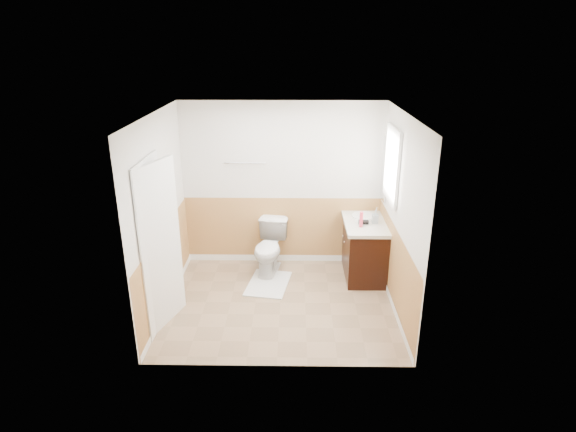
{
  "coord_description": "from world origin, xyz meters",
  "views": [
    {
      "loc": [
        0.19,
        -5.51,
        3.34
      ],
      "look_at": [
        0.1,
        0.25,
        1.15
      ],
      "focal_mm": 29.52,
      "sensor_mm": 36.0,
      "label": 1
    }
  ],
  "objects_px": {
    "vanity_cabinet": "(364,248)",
    "soap_dispenser": "(375,217)",
    "toilet": "(269,248)",
    "lotion_bottle": "(361,219)",
    "bath_mat": "(268,284)"
  },
  "relations": [
    {
      "from": "bath_mat",
      "to": "lotion_bottle",
      "type": "distance_m",
      "value": 1.62
    },
    {
      "from": "toilet",
      "to": "lotion_bottle",
      "type": "xyz_separation_m",
      "value": [
        1.3,
        -0.27,
        0.57
      ]
    },
    {
      "from": "toilet",
      "to": "bath_mat",
      "type": "xyz_separation_m",
      "value": [
        -0.0,
        -0.4,
        -0.38
      ]
    },
    {
      "from": "vanity_cabinet",
      "to": "lotion_bottle",
      "type": "distance_m",
      "value": 0.63
    },
    {
      "from": "toilet",
      "to": "lotion_bottle",
      "type": "bearing_deg",
      "value": -2.04
    },
    {
      "from": "vanity_cabinet",
      "to": "soap_dispenser",
      "type": "distance_m",
      "value": 0.57
    },
    {
      "from": "soap_dispenser",
      "to": "vanity_cabinet",
      "type": "bearing_deg",
      "value": 138.38
    },
    {
      "from": "toilet",
      "to": "vanity_cabinet",
      "type": "distance_m",
      "value": 1.4
    },
    {
      "from": "toilet",
      "to": "bath_mat",
      "type": "distance_m",
      "value": 0.55
    },
    {
      "from": "bath_mat",
      "to": "soap_dispenser",
      "type": "bearing_deg",
      "value": 10.4
    },
    {
      "from": "toilet",
      "to": "bath_mat",
      "type": "bearing_deg",
      "value": -80.26
    },
    {
      "from": "vanity_cabinet",
      "to": "lotion_bottle",
      "type": "bearing_deg",
      "value": -111.04
    },
    {
      "from": "bath_mat",
      "to": "lotion_bottle",
      "type": "bearing_deg",
      "value": 5.51
    },
    {
      "from": "bath_mat",
      "to": "toilet",
      "type": "bearing_deg",
      "value": 90.0
    },
    {
      "from": "vanity_cabinet",
      "to": "toilet",
      "type": "bearing_deg",
      "value": 179.54
    }
  ]
}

